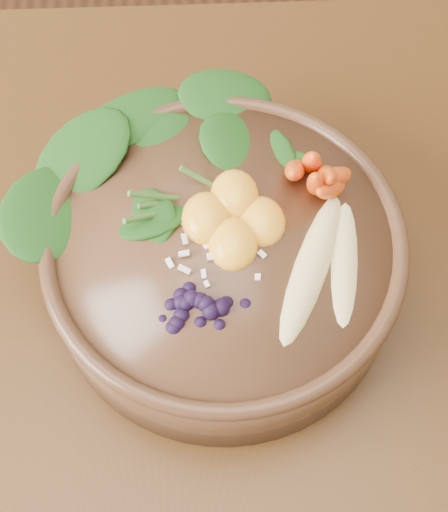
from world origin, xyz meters
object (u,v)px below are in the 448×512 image
at_px(mandarin_cluster, 234,210).
at_px(blueberry_pile, 201,293).
at_px(dining_table, 93,433).
at_px(carrot_cluster, 320,149).
at_px(stoneware_bowl, 224,262).
at_px(kale_heap, 196,148).
at_px(banana_halves, 330,256).

bearing_deg(mandarin_cluster, blueberry_pile, -110.65).
height_order(dining_table, mandarin_cluster, mandarin_cluster).
bearing_deg(mandarin_cluster, carrot_cluster, 28.81).
distance_m(stoneware_bowl, kale_heap, 0.10).
xyz_separation_m(carrot_cluster, banana_halves, (0.00, -0.08, -0.03)).
xyz_separation_m(kale_heap, blueberry_pile, (0.00, -0.13, -0.00)).
height_order(stoneware_bowl, mandarin_cluster, mandarin_cluster).
height_order(kale_heap, blueberry_pile, kale_heap).
bearing_deg(carrot_cluster, kale_heap, -169.49).
bearing_deg(carrot_cluster, mandarin_cluster, -129.81).
relative_size(banana_halves, mandarin_cluster, 1.67).
distance_m(stoneware_bowl, mandarin_cluster, 0.06).
bearing_deg(banana_halves, blueberry_pile, -141.51).
bearing_deg(blueberry_pile, kale_heap, 90.42).
relative_size(dining_table, carrot_cluster, 20.18).
bearing_deg(kale_heap, stoneware_bowl, -74.51).
height_order(carrot_cluster, mandarin_cluster, carrot_cluster).
bearing_deg(carrot_cluster, stoneware_bowl, -123.69).
xyz_separation_m(carrot_cluster, blueberry_pile, (-0.10, -0.11, -0.02)).
bearing_deg(banana_halves, dining_table, -137.99).
bearing_deg(dining_table, blueberry_pile, 23.73).
height_order(mandarin_cluster, blueberry_pile, blueberry_pile).
bearing_deg(stoneware_bowl, carrot_cluster, 34.93).
relative_size(dining_table, blueberry_pile, 12.05).
bearing_deg(stoneware_bowl, mandarin_cluster, 62.28).
xyz_separation_m(dining_table, banana_halves, (0.20, 0.08, 0.18)).
bearing_deg(banana_halves, kale_heap, 156.45).
xyz_separation_m(stoneware_bowl, carrot_cluster, (0.08, 0.05, 0.08)).
bearing_deg(kale_heap, mandarin_cluster, -63.17).
height_order(dining_table, kale_heap, kale_heap).
distance_m(carrot_cluster, blueberry_pile, 0.15).
xyz_separation_m(mandarin_cluster, blueberry_pile, (-0.03, -0.07, 0.00)).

